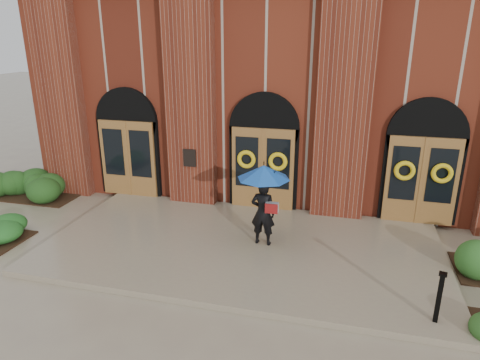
% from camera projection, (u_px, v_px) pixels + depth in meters
% --- Properties ---
extents(ground, '(90.00, 90.00, 0.00)m').
position_uv_depth(ground, '(240.00, 252.00, 10.92)').
color(ground, gray).
rests_on(ground, ground).
extents(landing, '(10.00, 5.30, 0.15)m').
position_uv_depth(landing, '(242.00, 246.00, 11.03)').
color(landing, gray).
rests_on(landing, ground).
extents(church_building, '(16.20, 12.53, 7.00)m').
position_uv_depth(church_building, '(293.00, 79.00, 17.83)').
color(church_building, maroon).
rests_on(church_building, ground).
extents(man_with_umbrella, '(1.38, 1.38, 2.10)m').
position_uv_depth(man_with_umbrella, '(264.00, 190.00, 10.57)').
color(man_with_umbrella, black).
rests_on(man_with_umbrella, landing).
extents(metal_post, '(0.17, 0.17, 1.03)m').
position_uv_depth(metal_post, '(439.00, 296.00, 7.88)').
color(metal_post, black).
rests_on(metal_post, landing).
extents(hedge_wall_left, '(3.05, 1.22, 0.78)m').
position_uv_depth(hedge_wall_left, '(28.00, 185.00, 14.55)').
color(hedge_wall_left, '#1D4316').
rests_on(hedge_wall_left, ground).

